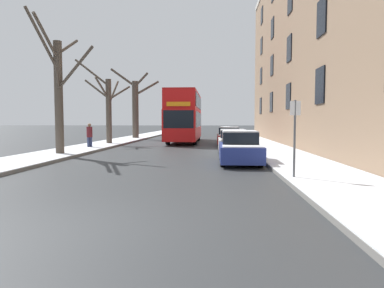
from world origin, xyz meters
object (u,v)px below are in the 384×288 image
at_px(parked_car_2, 229,137).
at_px(oncoming_van, 179,125).
at_px(parked_car_0, 239,148).
at_px(bare_tree_left_0, 58,90).
at_px(parked_car_1, 233,142).
at_px(street_sign_post, 295,135).
at_px(double_decker_bus, 185,115).
at_px(bare_tree_left_2, 135,106).
at_px(bare_tree_left_1, 108,106).
at_px(pedestrian_left_sidewalk, 90,135).

height_order(parked_car_2, oncoming_van, oncoming_van).
bearing_deg(oncoming_van, parked_car_0, -79.96).
distance_m(bare_tree_left_0, parked_car_0, 10.28).
relative_size(parked_car_0, parked_car_1, 1.01).
bearing_deg(street_sign_post, double_decker_bus, 104.30).
height_order(bare_tree_left_2, street_sign_post, bare_tree_left_2).
bearing_deg(bare_tree_left_0, double_decker_bus, 66.44).
relative_size(parked_car_0, parked_car_2, 0.94).
height_order(bare_tree_left_1, parked_car_0, bare_tree_left_1).
height_order(bare_tree_left_1, parked_car_1, bare_tree_left_1).
bearing_deg(bare_tree_left_0, oncoming_van, 85.17).
bearing_deg(parked_car_1, oncoming_van, 101.78).
relative_size(parked_car_0, pedestrian_left_sidewalk, 2.35).
bearing_deg(bare_tree_left_1, double_decker_bus, 34.53).
height_order(parked_car_0, street_sign_post, street_sign_post).
bearing_deg(bare_tree_left_2, double_decker_bus, -41.36).
distance_m(bare_tree_left_0, bare_tree_left_1, 9.04).
bearing_deg(pedestrian_left_sidewalk, parked_car_2, 159.58).
bearing_deg(bare_tree_left_1, parked_car_1, -31.66).
xyz_separation_m(bare_tree_left_2, oncoming_van, (2.94, 16.58, -2.17)).
distance_m(double_decker_bus, parked_car_0, 16.18).
bearing_deg(bare_tree_left_2, parked_car_0, -65.20).
distance_m(bare_tree_left_2, oncoming_van, 16.98).
distance_m(parked_car_1, pedestrian_left_sidewalk, 9.79).
relative_size(bare_tree_left_1, parked_car_2, 1.55).
distance_m(bare_tree_left_1, parked_car_2, 10.00).
relative_size(bare_tree_left_1, oncoming_van, 1.28).
height_order(bare_tree_left_1, oncoming_van, bare_tree_left_1).
bearing_deg(parked_car_1, street_sign_post, -82.54).
bearing_deg(bare_tree_left_2, bare_tree_left_0, -89.95).
distance_m(parked_car_0, street_sign_post, 4.96).
xyz_separation_m(parked_car_1, pedestrian_left_sidewalk, (-9.64, 1.72, 0.31)).
xyz_separation_m(double_decker_bus, parked_car_0, (3.83, -15.62, -1.83)).
xyz_separation_m(bare_tree_left_0, double_decker_bus, (5.69, 13.05, -1.09)).
bearing_deg(oncoming_van, pedestrian_left_sidewalk, -95.81).
height_order(bare_tree_left_0, parked_car_1, bare_tree_left_0).
bearing_deg(parked_car_2, oncoming_van, 104.66).
xyz_separation_m(bare_tree_left_0, pedestrian_left_sidewalk, (-0.12, 4.77, -2.63)).
height_order(bare_tree_left_0, parked_car_0, bare_tree_left_0).
xyz_separation_m(parked_car_1, oncoming_van, (-6.59, 31.62, 0.67)).
relative_size(parked_car_0, oncoming_van, 0.78).
relative_size(double_decker_bus, pedestrian_left_sidewalk, 6.28).
height_order(bare_tree_left_1, double_decker_bus, bare_tree_left_1).
relative_size(bare_tree_left_1, street_sign_post, 2.68).
bearing_deg(street_sign_post, bare_tree_left_0, 146.24).
height_order(bare_tree_left_0, double_decker_bus, bare_tree_left_0).
relative_size(double_decker_bus, parked_car_0, 2.67).
bearing_deg(parked_car_1, bare_tree_left_2, 122.39).
bearing_deg(bare_tree_left_2, bare_tree_left_1, -90.97).
relative_size(bare_tree_left_2, oncoming_van, 1.41).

